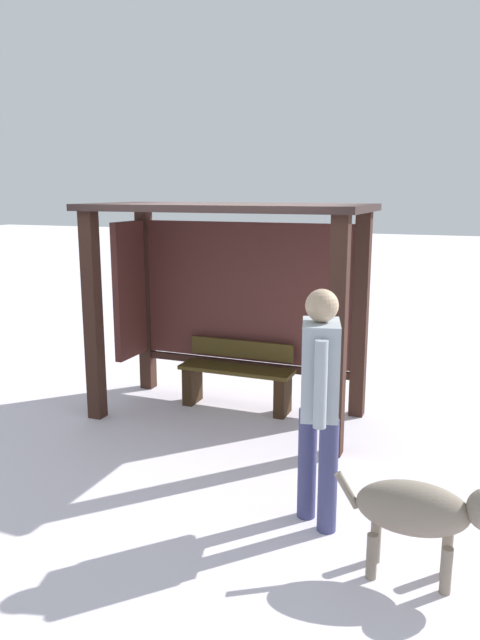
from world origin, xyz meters
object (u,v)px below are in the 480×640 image
(bench_left_inside, at_px, (237,377))
(person_walking, at_px, (320,390))
(bus_shelter, at_px, (225,273))
(dog, at_px, (425,511))

(bench_left_inside, xyz_separation_m, person_walking, (1.47, -2.09, 0.67))
(person_walking, bearing_deg, bench_left_inside, 125.19)
(bus_shelter, distance_m, dog, 3.57)
(bus_shelter, bearing_deg, person_walking, -51.95)
(bus_shelter, relative_size, bench_left_inside, 2.24)
(bus_shelter, xyz_separation_m, dog, (2.38, -2.44, -1.08))
(person_walking, relative_size, dog, 1.65)
(bus_shelter, relative_size, dog, 2.73)
(bus_shelter, relative_size, person_walking, 1.65)
(bench_left_inside, distance_m, dog, 3.38)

